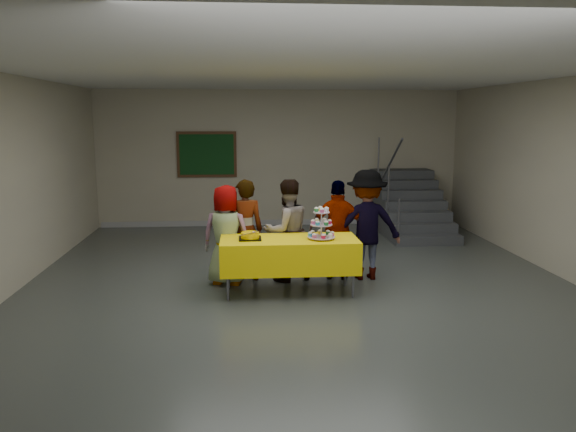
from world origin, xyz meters
The scene contains 11 objects.
room_shell centered at (0.00, 0.02, 2.13)m, with size 10.00×10.04×3.02m.
bake_table centered at (-0.19, 0.00, 0.56)m, with size 1.88×0.78×0.77m.
cupcake_stand centered at (0.24, -0.05, 0.94)m, with size 0.38×0.38×0.44m.
bear_cake centered at (-0.73, 0.01, 0.83)m, with size 0.32×0.36×0.12m.
schoolchild_a centered at (-1.07, 0.51, 0.73)m, with size 0.71×0.46×1.46m, color slate.
schoolchild_b centered at (-0.80, 0.68, 0.76)m, with size 0.55×0.36×1.52m, color slate.
schoolchild_c centered at (-0.18, 0.62, 0.76)m, with size 0.74×0.57×1.52m, color slate.
schoolchild_d centered at (0.60, 0.64, 0.75)m, with size 0.88×0.36×1.49m, color slate.
schoolchild_e centered at (1.02, 0.63, 0.82)m, with size 1.06×0.61×1.65m, color slate.
staircase centered at (2.70, 4.13, 0.49)m, with size 1.30×2.40×2.04m.
noticeboard centered at (-1.59, 4.96, 1.60)m, with size 1.30×0.05×1.00m.
Camera 1 is at (-0.82, -7.47, 2.41)m, focal length 35.00 mm.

